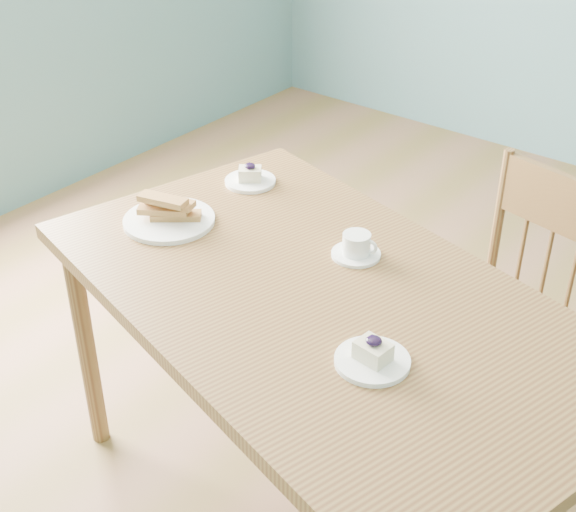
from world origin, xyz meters
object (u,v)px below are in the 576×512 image
Objects in this scene: cheesecake_plate_near at (373,357)px; cheesecake_plate_far at (250,178)px; dining_table at (322,321)px; dining_chair at (511,319)px; coffee_cup at (357,247)px; biscotti_plate at (169,215)px.

cheesecake_plate_far is at bearing 147.58° from cheesecake_plate_near.
cheesecake_plate_near is (0.23, -0.14, 0.09)m from dining_table.
coffee_cup is at bearing -110.93° from dining_chair.
cheesecake_plate_near is at bearing -62.07° from coffee_cup.
biscotti_plate reaches higher than cheesecake_plate_near.
biscotti_plate is (-0.52, 0.01, 0.10)m from dining_table.
coffee_cup is (-0.26, 0.33, 0.01)m from cheesecake_plate_near.
cheesecake_plate_near is 1.27× the size of coffee_cup.
biscotti_plate reaches higher than coffee_cup.
dining_chair reaches higher than biscotti_plate.
dining_table is 6.49× the size of biscotti_plate.
dining_table is 0.28m from cheesecake_plate_near.
dining_chair is 5.92× the size of cheesecake_plate_far.
cheesecake_plate_near is 0.87m from cheesecake_plate_far.
dining_table is 1.81× the size of dining_chair.
dining_table is at bearing -90.51° from coffee_cup.
coffee_cup is 0.52m from biscotti_plate.
coffee_cup is at bearing 19.46° from biscotti_plate.
dining_table is 0.22m from coffee_cup.
dining_chair is 0.82m from cheesecake_plate_near.
cheesecake_plate_far is at bearing 152.54° from coffee_cup.
coffee_cup is at bearing 114.86° from dining_table.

